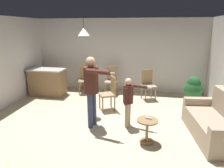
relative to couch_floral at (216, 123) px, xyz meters
name	(u,v)px	position (x,y,z in m)	size (l,w,h in m)	color
ground	(101,127)	(-2.60, -0.01, -0.33)	(7.68, 7.68, 0.00)	beige
wall_back	(119,55)	(-2.60, 3.19, 1.02)	(6.40, 0.10, 2.70)	silver
couch_floral	(216,123)	(0.00, 0.00, 0.00)	(1.04, 1.88, 1.00)	tan
kitchen_counter	(48,82)	(-5.05, 2.12, 0.15)	(1.26, 0.66, 0.95)	#99754C
side_table_by_couch	(147,128)	(-1.49, -0.48, 0.00)	(0.44, 0.44, 0.52)	#99754C
person_adult	(92,85)	(-2.80, 0.03, 0.73)	(0.78, 0.62, 1.72)	#384260
person_child	(129,97)	(-1.94, 0.17, 0.43)	(0.65, 0.34, 1.22)	tan
dining_chair_by_counter	(85,79)	(-3.80, 2.58, 0.21)	(0.50, 0.50, 1.00)	#99754C
dining_chair_near_wall	(148,83)	(-1.48, 2.29, 0.21)	(0.55, 0.55, 1.00)	#99754C
dining_chair_centre_back	(111,79)	(-2.80, 2.62, 0.21)	(0.44, 0.44, 1.00)	#99754C
dining_chair_spare	(109,92)	(-2.59, 1.13, 0.21)	(0.57, 0.57, 1.00)	#99754C
potted_plant_corner	(193,89)	(-0.06, 2.12, 0.15)	(0.58, 0.58, 0.88)	#4C4742
spare_remote_on_table	(149,118)	(-1.46, -0.45, 0.21)	(0.04, 0.13, 0.04)	white
ceiling_light_pendant	(84,32)	(-3.22, 0.87, 1.92)	(0.32, 0.32, 0.55)	silver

